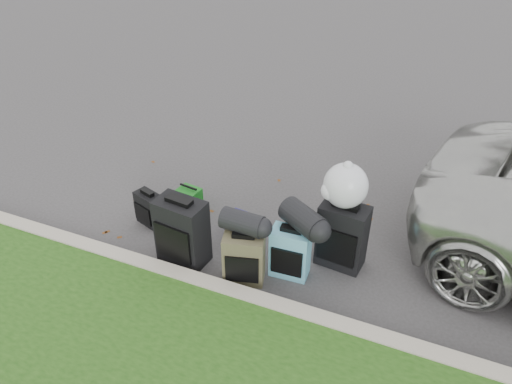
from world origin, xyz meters
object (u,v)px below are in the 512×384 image
at_px(suitcase_small_black, 149,209).
at_px(tote_navy, 241,225).
at_px(suitcase_olive, 244,258).
at_px(suitcase_large_black_right, 342,236).
at_px(tote_green, 190,200).
at_px(suitcase_teal, 290,253).
at_px(suitcase_large_black_left, 182,232).

distance_m(suitcase_small_black, tote_navy, 1.17).
height_order(suitcase_small_black, suitcase_olive, suitcase_olive).
bearing_deg(suitcase_large_black_right, tote_green, 178.96).
relative_size(suitcase_olive, tote_navy, 1.99).
xyz_separation_m(suitcase_teal, tote_navy, (-0.78, 0.40, -0.15)).
bearing_deg(suitcase_olive, tote_green, 127.24).
relative_size(suitcase_large_black_left, tote_navy, 2.67).
bearing_deg(suitcase_teal, suitcase_large_black_right, 36.30).
relative_size(suitcase_large_black_left, tote_green, 2.49).
bearing_deg(suitcase_teal, suitcase_olive, -149.94).
distance_m(suitcase_small_black, suitcase_large_black_left, 0.87).
distance_m(suitcase_small_black, suitcase_olive, 1.57).
bearing_deg(suitcase_olive, suitcase_teal, 18.10).
bearing_deg(tote_green, suitcase_small_black, -117.41).
xyz_separation_m(suitcase_teal, suitcase_large_black_right, (0.47, 0.39, 0.09)).
xyz_separation_m(suitcase_large_black_right, tote_navy, (-1.24, 0.01, -0.24)).
height_order(suitcase_small_black, tote_navy, suitcase_small_black).
height_order(suitcase_small_black, suitcase_teal, suitcase_teal).
relative_size(suitcase_large_black_left, suitcase_teal, 1.34).
bearing_deg(suitcase_olive, tote_navy, 101.95).
xyz_separation_m(suitcase_large_black_left, tote_green, (-0.42, 0.87, -0.24)).
bearing_deg(suitcase_large_black_right, suitcase_teal, -134.82).
relative_size(suitcase_teal, tote_green, 1.86).
bearing_deg(tote_navy, suitcase_teal, -20.78).
bearing_deg(suitcase_large_black_left, suitcase_teal, 17.83).
height_order(suitcase_small_black, tote_green, suitcase_small_black).
xyz_separation_m(tote_green, tote_navy, (0.83, -0.22, -0.01)).
distance_m(suitcase_large_black_right, tote_green, 2.10).
relative_size(suitcase_teal, suitcase_large_black_right, 0.77).
xyz_separation_m(suitcase_large_black_right, tote_green, (-2.07, 0.23, -0.23)).
bearing_deg(suitcase_large_black_right, suitcase_olive, -137.67).
height_order(suitcase_small_black, suitcase_large_black_left, suitcase_large_black_left).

